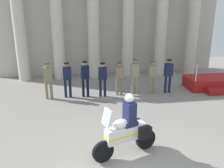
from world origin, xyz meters
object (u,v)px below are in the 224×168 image
object	(u,v)px
officer_in_row_3	(103,77)
motorcycle_with_rider	(128,130)
officer_in_row_2	(85,76)
officer_in_row_1	(67,77)
officer_in_row_0	(48,78)
officer_in_row_6	(152,75)
officer_in_row_4	(119,76)
reviewing_stand	(212,83)
officer_in_row_5	(135,74)
officer_in_row_7	(168,73)

from	to	relation	value
officer_in_row_3	motorcycle_with_rider	world-z (taller)	motorcycle_with_rider
officer_in_row_2	officer_in_row_1	bearing A→B (deg)	-8.44
officer_in_row_0	officer_in_row_3	xyz separation A→B (m)	(2.54, -0.10, -0.04)
officer_in_row_3	officer_in_row_6	distance (m)	2.49
officer_in_row_1	officer_in_row_4	world-z (taller)	officer_in_row_1
officer_in_row_1	motorcycle_with_rider	size ratio (longest dim) A/B	0.85
motorcycle_with_rider	officer_in_row_3	bearing A→B (deg)	-107.40
officer_in_row_0	officer_in_row_4	distance (m)	3.38
reviewing_stand	officer_in_row_2	size ratio (longest dim) A/B	1.50
officer_in_row_5	officer_in_row_1	bearing A→B (deg)	-4.50
reviewing_stand	officer_in_row_0	size ratio (longest dim) A/B	1.50
officer_in_row_3	officer_in_row_7	xyz separation A→B (m)	(3.30, 0.06, 0.02)
reviewing_stand	officer_in_row_3	xyz separation A→B (m)	(-5.88, -0.32, 0.70)
officer_in_row_0	motorcycle_with_rider	distance (m)	5.68
officer_in_row_4	officer_in_row_7	bearing A→B (deg)	173.92
reviewing_stand	officer_in_row_0	bearing A→B (deg)	-178.47
officer_in_row_4	officer_in_row_7	size ratio (longest dim) A/B	0.96
officer_in_row_5	reviewing_stand	bearing A→B (deg)	177.36
officer_in_row_5	officer_in_row_6	size ratio (longest dim) A/B	1.06
officer_in_row_1	officer_in_row_4	xyz separation A→B (m)	(2.50, -0.05, -0.04)
officer_in_row_3	motorcycle_with_rider	distance (m)	4.92
officer_in_row_2	officer_in_row_5	xyz separation A→B (m)	(2.44, 0.06, -0.01)
officer_in_row_2	officer_in_row_3	distance (m)	0.83
officer_in_row_1	officer_in_row_4	bearing A→B (deg)	174.23
officer_in_row_1	officer_in_row_7	xyz separation A→B (m)	(4.96, -0.12, 0.00)
officer_in_row_0	officer_in_row_4	size ratio (longest dim) A/B	1.06
officer_in_row_3	officer_in_row_5	world-z (taller)	officer_in_row_5
officer_in_row_2	officer_in_row_4	world-z (taller)	officer_in_row_2
officer_in_row_1	officer_in_row_4	distance (m)	2.50
officer_in_row_0	reviewing_stand	bearing A→B (deg)	176.99
officer_in_row_6	motorcycle_with_rider	bearing A→B (deg)	60.29
officer_in_row_2	officer_in_row_7	size ratio (longest dim) A/B	1.02
officer_in_row_1	officer_in_row_6	xyz separation A→B (m)	(4.14, -0.10, -0.04)
officer_in_row_6	officer_in_row_7	bearing A→B (deg)	173.73
reviewing_stand	officer_in_row_7	distance (m)	2.69
motorcycle_with_rider	officer_in_row_0	bearing A→B (deg)	-80.92
officer_in_row_2	officer_in_row_7	world-z (taller)	officer_in_row_2
officer_in_row_1	motorcycle_with_rider	world-z (taller)	motorcycle_with_rider
officer_in_row_1	officer_in_row_3	world-z (taller)	officer_in_row_1
officer_in_row_2	officer_in_row_3	world-z (taller)	officer_in_row_2
reviewing_stand	officer_in_row_4	world-z (taller)	officer_in_row_4
officer_in_row_0	officer_in_row_2	xyz separation A→B (m)	(1.72, 0.02, 0.01)
officer_in_row_4	officer_in_row_5	bearing A→B (deg)	179.55
officer_in_row_1	officer_in_row_5	distance (m)	3.28
officer_in_row_0	officer_in_row_5	world-z (taller)	officer_in_row_0
reviewing_stand	officer_in_row_5	world-z (taller)	officer_in_row_5
officer_in_row_0	officer_in_row_1	distance (m)	0.88
officer_in_row_2	motorcycle_with_rider	size ratio (longest dim) A/B	0.87
officer_in_row_6	motorcycle_with_rider	world-z (taller)	motorcycle_with_rider
officer_in_row_2	officer_in_row_3	xyz separation A→B (m)	(0.82, -0.12, -0.04)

